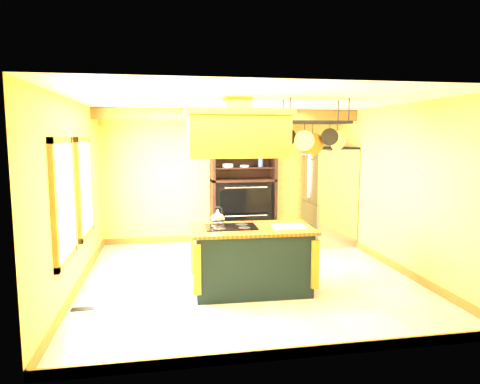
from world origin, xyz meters
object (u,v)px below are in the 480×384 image
object	(u,v)px
kitchen_island	(251,259)
refrigerator	(329,198)
range_hood	(237,132)
hutch	(243,200)
pot_rack	(315,130)

from	to	relation	value
kitchen_island	refrigerator	bearing A→B (deg)	50.76
range_hood	refrigerator	world-z (taller)	range_hood
range_hood	hutch	size ratio (longest dim) A/B	0.61
pot_rack	refrigerator	size ratio (longest dim) A/B	0.51
kitchen_island	hutch	xyz separation A→B (m)	(0.39, 2.81, 0.42)
kitchen_island	pot_rack	size ratio (longest dim) A/B	1.75
pot_rack	range_hood	bearing A→B (deg)	-179.46
range_hood	refrigerator	xyz separation A→B (m)	(2.31, 2.47, -1.30)
refrigerator	kitchen_island	bearing A→B (deg)	-130.66
refrigerator	hutch	bearing A→B (deg)	168.59
kitchen_island	hutch	bearing A→B (deg)	83.58
pot_rack	hutch	distance (m)	3.17
hutch	refrigerator	bearing A→B (deg)	-11.41
kitchen_island	range_hood	xyz separation A→B (m)	(-0.20, -0.00, 1.77)
kitchen_island	pot_rack	distance (m)	2.02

